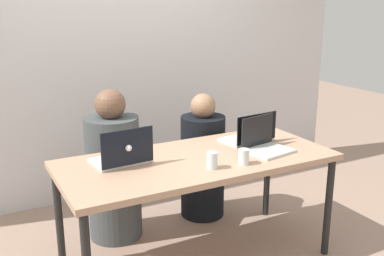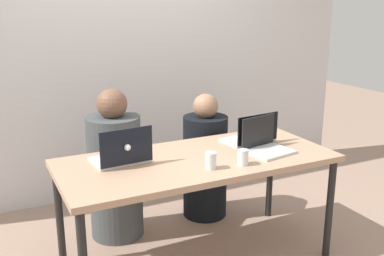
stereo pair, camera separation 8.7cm
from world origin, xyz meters
The scene contains 9 objects.
back_wall centered at (0.00, 1.42, 1.30)m, with size 4.66×0.10×2.59m, color silver.
desk centered at (0.00, 0.00, 0.69)m, with size 1.79×0.79×0.76m.
person_on_left centered at (-0.38, 0.61, 0.51)m, with size 0.46×0.46×1.14m.
person_on_right centered at (0.38, 0.61, 0.46)m, with size 0.41×0.41×1.04m.
laptop_back_left centered at (-0.47, 0.12, 0.81)m, with size 0.36×0.30×0.24m.
laptop_front_right centered at (0.47, -0.09, 0.81)m, with size 0.33×0.29×0.23m.
laptop_back_right centered at (0.50, 0.13, 0.81)m, with size 0.38×0.28×0.22m.
water_glass_right centered at (0.19, -0.24, 0.80)m, with size 0.07×0.07×0.10m.
water_glass_center centered at (-0.02, -0.22, 0.80)m, with size 0.07×0.07×0.10m.
Camera 2 is at (-1.25, -2.46, 1.74)m, focal length 42.00 mm.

